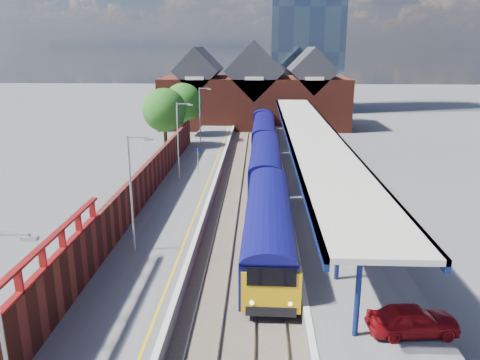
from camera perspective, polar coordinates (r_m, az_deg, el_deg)
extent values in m
plane|color=#5B5B5E|center=(51.06, 1.35, 1.45)|extent=(240.00, 240.00, 0.00)
cube|color=#473D33|center=(41.45, 1.09, -1.96)|extent=(6.00, 76.00, 0.06)
cube|color=slate|center=(41.52, -1.98, -1.80)|extent=(0.07, 76.00, 0.14)
cube|color=slate|center=(41.44, 0.01, -1.83)|extent=(0.07, 76.00, 0.14)
cube|color=slate|center=(41.41, 2.17, -1.86)|extent=(0.07, 76.00, 0.14)
cube|color=slate|center=(41.43, 4.16, -1.88)|extent=(0.07, 76.00, 0.14)
cube|color=#565659|center=(41.78, -6.47, -1.24)|extent=(5.00, 76.00, 1.00)
cube|color=#565659|center=(41.61, 9.38, -1.43)|extent=(6.00, 76.00, 1.00)
cube|color=silver|center=(41.34, -3.27, -0.59)|extent=(0.30, 76.00, 0.05)
cube|color=silver|center=(41.21, 5.48, -0.69)|extent=(0.30, 76.00, 0.05)
cube|color=yellow|center=(41.40, -4.10, -0.61)|extent=(0.14, 76.00, 0.01)
cube|color=#0E0D5E|center=(29.64, 3.48, -5.60)|extent=(3.07, 16.04, 2.50)
cube|color=#0E0D5E|center=(29.20, 3.52, -3.32)|extent=(3.07, 16.04, 0.60)
cube|color=#0E0D5E|center=(45.49, 3.13, 2.09)|extent=(3.07, 16.04, 2.50)
cube|color=#0E0D5E|center=(45.21, 3.16, 3.63)|extent=(3.07, 16.04, 0.60)
cube|color=#0E0D5E|center=(61.74, 2.96, 5.78)|extent=(3.07, 16.04, 2.50)
cube|color=#0E0D5E|center=(61.53, 2.98, 6.93)|extent=(3.07, 16.04, 0.60)
cube|color=#0E0D5E|center=(78.13, 2.86, 7.93)|extent=(3.07, 16.04, 2.50)
cube|color=#0E0D5E|center=(77.97, 2.88, 8.83)|extent=(3.07, 16.04, 0.60)
cube|color=black|center=(53.50, 1.52, 4.71)|extent=(0.04, 60.54, 0.70)
cube|color=orange|center=(53.66, 1.50, 3.87)|extent=(0.03, 55.27, 0.30)
cube|color=#AE0B11|center=(53.71, 1.49, 3.61)|extent=(0.03, 55.27, 0.30)
cube|color=#F2B20C|center=(22.56, 3.82, -13.48)|extent=(2.82, 0.35, 2.10)
cube|color=black|center=(22.07, 3.87, -11.69)|extent=(2.30, 0.20, 0.90)
cube|color=black|center=(25.27, 3.64, -13.66)|extent=(2.00, 2.40, 0.60)
cube|color=black|center=(83.90, 2.82, 7.38)|extent=(2.00, 2.40, 0.60)
cylinder|color=#0D1B50|center=(20.36, 14.20, -12.95)|extent=(0.24, 0.24, 4.20)
cylinder|color=#0D1B50|center=(24.77, 11.92, -7.40)|extent=(0.24, 0.24, 4.20)
cylinder|color=#0D1B50|center=(29.38, 10.38, -3.55)|extent=(0.24, 0.24, 4.20)
cylinder|color=#0D1B50|center=(34.09, 9.27, -0.75)|extent=(0.24, 0.24, 4.20)
cylinder|color=#0D1B50|center=(38.88, 8.43, 1.37)|extent=(0.24, 0.24, 4.20)
cylinder|color=#0D1B50|center=(43.71, 7.78, 3.01)|extent=(0.24, 0.24, 4.20)
cylinder|color=#0D1B50|center=(48.58, 7.25, 4.33)|extent=(0.24, 0.24, 4.20)
cylinder|color=#0D1B50|center=(53.47, 6.82, 5.41)|extent=(0.24, 0.24, 4.20)
cylinder|color=#0D1B50|center=(58.39, 6.46, 6.31)|extent=(0.24, 0.24, 4.20)
cylinder|color=#0D1B50|center=(63.31, 6.16, 7.07)|extent=(0.24, 0.24, 4.20)
cube|color=beige|center=(42.34, 8.69, 5.67)|extent=(4.50, 52.00, 0.25)
cube|color=#0D1B50|center=(42.19, 5.76, 5.53)|extent=(0.20, 52.00, 0.55)
cube|color=#0D1B50|center=(42.66, 11.56, 5.40)|extent=(0.20, 52.00, 0.55)
cylinder|color=#A5A8AA|center=(15.91, -26.91, -17.30)|extent=(0.12, 0.12, 7.00)
cube|color=#A5A8AA|center=(14.14, -26.49, -5.96)|extent=(1.20, 0.08, 0.08)
cube|color=#A5A8AA|center=(13.90, -24.26, -6.49)|extent=(0.45, 0.18, 0.12)
cylinder|color=#A5A8AA|center=(27.73, -13.12, -1.84)|extent=(0.12, 0.12, 7.00)
cube|color=#A5A8AA|center=(26.76, -12.33, 5.09)|extent=(1.20, 0.08, 0.08)
cube|color=#A5A8AA|center=(26.63, -11.06, 4.89)|extent=(0.45, 0.18, 0.12)
cylinder|color=#A5A8AA|center=(42.88, -7.56, 4.68)|extent=(0.12, 0.12, 7.00)
cube|color=#A5A8AA|center=(42.26, -6.92, 9.21)|extent=(1.20, 0.08, 0.08)
cube|color=#A5A8AA|center=(42.18, -6.10, 9.09)|extent=(0.45, 0.18, 0.12)
cylinder|color=#A5A8AA|center=(58.49, -4.91, 7.76)|extent=(0.12, 0.12, 7.00)
cube|color=#A5A8AA|center=(58.03, -4.39, 11.08)|extent=(1.20, 0.08, 0.08)
cube|color=#A5A8AA|center=(57.97, -3.79, 10.99)|extent=(0.45, 0.18, 0.12)
cylinder|color=#A5A8AA|center=(45.07, -5.15, 2.38)|extent=(0.08, 0.08, 2.50)
cube|color=#0C194C|center=(44.83, -5.18, 3.68)|extent=(0.55, 0.06, 0.35)
cube|color=#5F2419|center=(36.13, -12.07, -1.10)|extent=(0.35, 50.00, 2.80)
cube|color=maroon|center=(20.34, -24.27, -8.63)|extent=(0.30, 15.00, 0.12)
cube|color=maroon|center=(20.73, -23.97, -11.03)|extent=(0.30, 15.00, 0.12)
cube|color=maroon|center=(19.75, -25.38, -11.12)|extent=(0.30, 0.12, 1.00)
cube|color=maroon|center=(21.35, -22.94, -8.78)|extent=(0.30, 0.12, 1.00)
cube|color=maroon|center=(23.01, -20.87, -6.76)|extent=(0.30, 0.12, 1.00)
cube|color=maroon|center=(24.72, -19.09, -5.01)|extent=(0.30, 0.12, 1.00)
cube|color=maroon|center=(26.47, -17.56, -3.49)|extent=(0.30, 0.12, 1.00)
cube|color=#5F2419|center=(77.93, 1.77, 9.47)|extent=(30.00, 12.00, 8.00)
cube|color=#232328|center=(78.14, -4.99, 13.27)|extent=(7.13, 12.00, 7.13)
cube|color=#232328|center=(77.52, 1.80, 13.29)|extent=(9.16, 12.00, 9.16)
cube|color=#232328|center=(77.94, 8.61, 13.14)|extent=(7.13, 12.00, 7.13)
cube|color=beige|center=(72.20, -5.59, 12.24)|extent=(2.80, 0.15, 0.50)
cube|color=beige|center=(71.53, 1.74, 12.27)|extent=(2.80, 0.15, 0.50)
cube|color=beige|center=(71.99, 9.08, 12.11)|extent=(2.80, 0.15, 0.50)
cube|color=#485E7C|center=(100.11, 8.11, 19.94)|extent=(14.00, 14.00, 40.00)
cylinder|color=#382314|center=(57.60, -9.06, 4.97)|extent=(0.44, 0.44, 4.00)
sphere|color=#1A4C14|center=(57.05, -9.21, 8.42)|extent=(5.20, 5.20, 5.20)
sphere|color=#1A4C14|center=(56.50, -8.48, 7.66)|extent=(3.20, 3.20, 3.20)
cylinder|color=#382314|center=(65.17, -6.83, 6.32)|extent=(0.44, 0.44, 4.00)
sphere|color=#1A4C14|center=(64.68, -6.93, 9.37)|extent=(5.20, 5.20, 5.20)
sphere|color=#1A4C14|center=(64.15, -6.27, 8.71)|extent=(3.20, 3.20, 3.20)
imported|color=maroon|center=(21.91, 20.33, -15.66)|extent=(3.95, 1.89, 1.30)
imported|color=#B8B8BD|center=(33.77, 13.13, -3.75)|extent=(4.07, 2.48, 1.27)
imported|color=black|center=(40.84, 12.31, -0.15)|extent=(5.22, 3.39, 1.41)
imported|color=navy|center=(40.14, 13.27, -0.61)|extent=(4.97, 3.61, 1.26)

